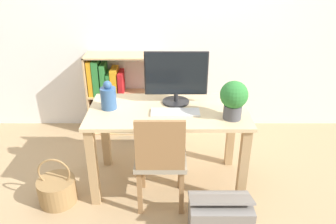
% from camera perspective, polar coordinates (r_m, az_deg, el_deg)
% --- Properties ---
extents(ground_plane, '(10.00, 10.00, 0.00)m').
position_cam_1_polar(ground_plane, '(3.05, -0.00, -11.91)').
color(ground_plane, tan).
extents(wall_back, '(8.00, 0.05, 2.60)m').
position_cam_1_polar(wall_back, '(3.60, 0.03, 16.80)').
color(wall_back, white).
rests_on(wall_back, ground_plane).
extents(desk, '(1.30, 0.67, 0.72)m').
position_cam_1_polar(desk, '(2.73, -0.00, -2.18)').
color(desk, '#D8BC8C').
rests_on(desk, ground_plane).
extents(monitor, '(0.52, 0.23, 0.44)m').
position_cam_1_polar(monitor, '(2.71, 1.43, 6.24)').
color(monitor, '#232326').
rests_on(monitor, desk).
extents(keyboard, '(0.39, 0.14, 0.02)m').
position_cam_1_polar(keyboard, '(2.60, 1.28, -0.05)').
color(keyboard, silver).
rests_on(keyboard, desk).
extents(vase, '(0.13, 0.13, 0.24)m').
position_cam_1_polar(vase, '(2.69, -10.34, 2.61)').
color(vase, '#33598C').
rests_on(vase, desk).
extents(potted_plant, '(0.21, 0.21, 0.30)m').
position_cam_1_polar(potted_plant, '(2.50, 11.37, 2.39)').
color(potted_plant, '#4C4C51').
rests_on(potted_plant, desk).
extents(chair, '(0.40, 0.40, 0.84)m').
position_cam_1_polar(chair, '(2.54, -1.32, -7.93)').
color(chair, '#9E937F').
rests_on(chair, ground_plane).
extents(bookshelf, '(0.83, 0.28, 0.90)m').
position_cam_1_polar(bookshelf, '(3.74, -9.64, 2.67)').
color(bookshelf, tan).
rests_on(bookshelf, ground_plane).
extents(basket, '(0.31, 0.31, 0.42)m').
position_cam_1_polar(basket, '(2.92, -18.75, -12.67)').
color(basket, '#997547').
rests_on(basket, ground_plane).
extents(storage_box, '(0.46, 0.31, 0.32)m').
position_cam_1_polar(storage_box, '(2.54, 9.01, -17.46)').
color(storage_box, gray).
rests_on(storage_box, ground_plane).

